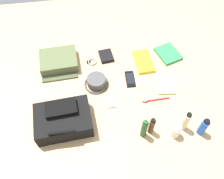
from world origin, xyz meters
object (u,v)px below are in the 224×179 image
(toothpaste_tube, at_px, (176,131))
(media_player, at_px, (111,102))
(paperback_novel, at_px, (168,54))
(toothbrush, at_px, (154,100))
(cell_phone, at_px, (130,79))
(lotion_bottle, at_px, (186,121))
(wallet, at_px, (106,56))
(travel_guidebook, at_px, (144,62))
(cologne_bottle, at_px, (152,126))
(wristwatch, at_px, (92,62))
(toiletry_pouch, at_px, (59,61))
(notepad, at_px, (166,84))
(backpack, at_px, (63,119))
(bucket_hat, at_px, (96,82))
(deodorant_spray, at_px, (203,127))
(shampoo_bottle, at_px, (144,129))

(toothpaste_tube, distance_m, media_player, 0.43)
(paperback_novel, xyz_separation_m, toothbrush, (0.19, 0.36, -0.00))
(cell_phone, bearing_deg, lotion_bottle, 122.34)
(wallet, bearing_deg, paperback_novel, 168.51)
(lotion_bottle, bearing_deg, wallet, -57.92)
(wallet, bearing_deg, travel_guidebook, 154.59)
(cologne_bottle, relative_size, wristwatch, 2.01)
(toiletry_pouch, xyz_separation_m, travel_guidebook, (-0.58, 0.06, -0.02))
(toiletry_pouch, xyz_separation_m, notepad, (-0.68, 0.27, -0.03))
(cologne_bottle, distance_m, wallet, 0.63)
(travel_guidebook, bearing_deg, cologne_bottle, 82.41)
(backpack, height_order, bucket_hat, backpack)
(deodorant_spray, bearing_deg, toothpaste_tube, -1.55)
(bucket_hat, xyz_separation_m, wristwatch, (0.01, -0.19, -0.02))
(lotion_bottle, height_order, shampoo_bottle, same)
(paperback_novel, height_order, notepad, paperback_novel)
(toiletry_pouch, bearing_deg, bucket_hat, 139.61)
(wristwatch, bearing_deg, toiletry_pouch, -2.50)
(backpack, relative_size, paperback_novel, 1.62)
(backpack, distance_m, paperback_novel, 0.87)
(toothpaste_tube, bearing_deg, bucket_hat, -45.44)
(toiletry_pouch, bearing_deg, wallet, -175.69)
(toiletry_pouch, bearing_deg, backpack, 92.74)
(paperback_novel, bearing_deg, bucket_hat, 19.76)
(lotion_bottle, distance_m, travel_guidebook, 0.54)
(toiletry_pouch, bearing_deg, notepad, 158.58)
(travel_guidebook, height_order, cell_phone, travel_guidebook)
(toiletry_pouch, distance_m, shampoo_bottle, 0.75)
(bucket_hat, distance_m, toothbrush, 0.39)
(notepad, bearing_deg, bucket_hat, -1.70)
(wristwatch, xyz_separation_m, notepad, (-0.46, 0.26, 0.00))
(wallet, bearing_deg, media_player, 80.79)
(media_player, distance_m, wristwatch, 0.35)
(notepad, bearing_deg, wallet, -32.73)
(toiletry_pouch, xyz_separation_m, wristwatch, (-0.22, 0.01, -0.03))
(lotion_bottle, bearing_deg, toiletry_pouch, -39.33)
(deodorant_spray, height_order, travel_guidebook, deodorant_spray)
(lotion_bottle, relative_size, travel_guidebook, 0.80)
(toothbrush, bearing_deg, backpack, 8.93)
(shampoo_bottle, relative_size, wallet, 1.47)
(toothpaste_tube, distance_m, wallet, 0.72)
(media_player, bearing_deg, toothpaste_tube, 141.24)
(wristwatch, height_order, wallet, wallet)
(backpack, distance_m, bucket_hat, 0.34)
(wallet, bearing_deg, shampoo_bottle, 95.71)
(deodorant_spray, relative_size, cell_phone, 1.09)
(toothpaste_tube, height_order, paperback_novel, toothpaste_tube)
(backpack, height_order, toiletry_pouch, backpack)
(toothpaste_tube, distance_m, shampoo_bottle, 0.18)
(toothpaste_tube, distance_m, cell_phone, 0.46)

